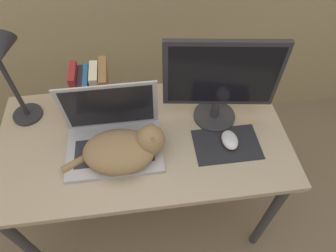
% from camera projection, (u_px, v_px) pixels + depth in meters
% --- Properties ---
extents(desk, '(1.24, 0.65, 0.73)m').
position_uv_depth(desk, '(144.00, 149.00, 1.35)').
color(desk, tan).
rests_on(desk, ground_plane).
extents(laptop, '(0.39, 0.27, 0.28)m').
position_uv_depth(laptop, '(113.00, 136.00, 1.22)').
color(laptop, '#B7B7BC').
rests_on(laptop, desk).
extents(cat, '(0.42, 0.24, 0.15)m').
position_uv_depth(cat, '(125.00, 149.00, 1.18)').
color(cat, '#99754C').
rests_on(cat, desk).
extents(external_monitor, '(0.46, 0.19, 0.41)m').
position_uv_depth(external_monitor, '(221.00, 81.00, 1.19)').
color(external_monitor, '#333338').
rests_on(external_monitor, desk).
extents(mousepad, '(0.28, 0.18, 0.00)m').
position_uv_depth(mousepad, '(227.00, 144.00, 1.26)').
color(mousepad, '#232328').
rests_on(mousepad, desk).
extents(computer_mouse, '(0.07, 0.10, 0.03)m').
position_uv_depth(computer_mouse, '(230.00, 140.00, 1.26)').
color(computer_mouse, silver).
rests_on(computer_mouse, mousepad).
extents(book_row, '(0.15, 0.17, 0.23)m').
position_uv_depth(book_row, '(93.00, 90.00, 1.32)').
color(book_row, maroon).
rests_on(book_row, desk).
extents(desk_lamp, '(0.17, 0.17, 0.46)m').
position_uv_depth(desk_lamp, '(7.00, 65.00, 1.11)').
color(desk_lamp, '#28282D').
rests_on(desk_lamp, desk).
extents(webcam, '(0.05, 0.05, 0.08)m').
position_uv_depth(webcam, '(132.00, 87.00, 1.41)').
color(webcam, '#232328').
rests_on(webcam, desk).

